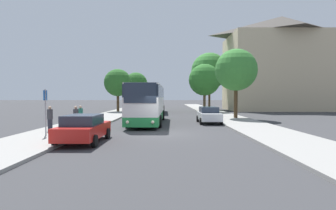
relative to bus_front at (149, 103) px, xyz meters
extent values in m
plane|color=#38383A|center=(1.56, -6.53, -1.85)|extent=(300.00, 300.00, 0.00)
cube|color=gray|center=(-5.44, -6.53, -1.77)|extent=(4.00, 120.00, 0.15)
cube|color=gray|center=(8.56, -6.53, -1.77)|extent=(4.00, 120.00, 0.15)
cube|color=#C6B28E|center=(22.11, 22.95, 4.77)|extent=(18.64, 11.48, 13.23)
pyramid|color=#423D38|center=(22.11, 22.95, 13.11)|extent=(18.64, 11.48, 3.44)
cube|color=#238942|center=(0.00, 0.01, -1.22)|extent=(2.75, 11.17, 0.70)
cube|color=silver|center=(0.00, 0.01, -0.16)|extent=(2.75, 11.17, 1.42)
cube|color=#232D3D|center=(0.00, 0.01, 1.02)|extent=(2.78, 10.95, 0.95)
cube|color=silver|center=(0.00, 0.01, 1.56)|extent=(2.70, 10.95, 0.12)
cube|color=#232D3D|center=(-0.10, -5.58, 0.87)|extent=(2.30, 0.10, 1.45)
sphere|color=#F4EAC1|center=(-0.99, -5.58, -1.19)|extent=(0.24, 0.24, 0.24)
sphere|color=#F4EAC1|center=(0.79, -5.62, -1.19)|extent=(0.24, 0.24, 0.24)
cylinder|color=black|center=(-1.34, -3.30, -1.35)|extent=(0.32, 1.01, 1.00)
cylinder|color=black|center=(1.22, -3.35, -1.35)|extent=(0.32, 1.01, 1.00)
cylinder|color=black|center=(-1.22, 3.38, -1.35)|extent=(0.32, 1.01, 1.00)
cylinder|color=black|center=(1.34, 3.33, -1.35)|extent=(0.32, 1.01, 1.00)
cube|color=#2D519E|center=(-0.03, 15.38, -1.22)|extent=(2.51, 10.14, 0.70)
cube|color=silver|center=(-0.03, 15.38, -0.24)|extent=(2.51, 10.14, 1.27)
cube|color=#232D3D|center=(-0.03, 15.38, 0.87)|extent=(2.53, 9.94, 0.95)
cube|color=silver|center=(-0.03, 15.38, 1.40)|extent=(2.46, 9.94, 0.12)
cube|color=#232D3D|center=(0.02, 10.29, 0.72)|extent=(2.17, 0.08, 1.45)
sphere|color=#F4EAC1|center=(-0.82, 10.26, -1.19)|extent=(0.24, 0.24, 0.24)
sphere|color=#F4EAC1|center=(0.86, 10.28, -1.19)|extent=(0.24, 0.24, 0.24)
cylinder|color=black|center=(-1.21, 12.33, -1.35)|extent=(0.31, 1.00, 1.00)
cylinder|color=black|center=(1.20, 12.36, -1.35)|extent=(0.31, 1.00, 1.00)
cylinder|color=black|center=(-1.27, 18.40, -1.35)|extent=(0.31, 1.00, 1.00)
cylinder|color=black|center=(1.14, 18.43, -1.35)|extent=(0.31, 1.00, 1.00)
cube|color=red|center=(-2.63, -10.01, -1.20)|extent=(1.95, 4.19, 0.67)
cube|color=#232D3D|center=(-2.63, -10.17, -0.61)|extent=(1.70, 2.19, 0.52)
cylinder|color=black|center=(-3.56, -8.70, -1.54)|extent=(0.21, 0.62, 0.62)
cylinder|color=black|center=(-1.67, -8.73, -1.54)|extent=(0.21, 0.62, 0.62)
cylinder|color=black|center=(-3.59, -11.29, -1.54)|extent=(0.21, 0.62, 0.62)
cylinder|color=black|center=(-1.70, -11.31, -1.54)|extent=(0.21, 0.62, 0.62)
cube|color=silver|center=(5.63, 0.02, -1.21)|extent=(1.77, 4.10, 0.67)
cube|color=#232D3D|center=(5.63, 0.19, -0.61)|extent=(1.56, 2.13, 0.53)
cylinder|color=black|center=(6.51, -1.25, -1.54)|extent=(0.20, 0.62, 0.62)
cylinder|color=black|center=(4.75, -1.25, -1.54)|extent=(0.20, 0.62, 0.62)
cylinder|color=black|center=(6.51, 1.29, -1.54)|extent=(0.20, 0.62, 0.62)
cylinder|color=black|center=(4.75, 1.29, -1.54)|extent=(0.20, 0.62, 0.62)
cylinder|color=gray|center=(-5.46, -8.34, -0.33)|extent=(0.08, 0.08, 2.74)
cube|color=#1E56A3|center=(-5.46, -8.34, 0.69)|extent=(0.03, 0.45, 0.60)
cylinder|color=#23232D|center=(-4.61, -5.62, -1.31)|extent=(0.30, 0.30, 0.78)
cylinder|color=#333338|center=(-4.61, -5.62, -0.59)|extent=(0.36, 0.36, 0.65)
sphere|color=tan|center=(-4.61, -5.62, -0.16)|extent=(0.21, 0.21, 0.21)
cylinder|color=#23232D|center=(-4.71, -4.34, -1.31)|extent=(0.30, 0.30, 0.77)
cylinder|color=#236656|center=(-4.71, -4.34, -0.60)|extent=(0.36, 0.36, 0.64)
sphere|color=tan|center=(-4.71, -4.34, -0.18)|extent=(0.21, 0.21, 0.21)
cylinder|color=#23232D|center=(-6.02, -6.53, -1.30)|extent=(0.30, 0.30, 0.80)
cylinder|color=#333338|center=(-6.02, -6.53, -0.57)|extent=(0.36, 0.36, 0.66)
sphere|color=tan|center=(-6.02, -6.53, -0.13)|extent=(0.22, 0.22, 0.22)
cylinder|color=#47331E|center=(-4.52, 28.26, -0.17)|extent=(0.40, 0.40, 3.05)
sphere|color=#286023|center=(-4.52, 28.26, 3.08)|extent=(4.60, 4.60, 4.60)
cylinder|color=#47331E|center=(-5.83, 16.24, -0.27)|extent=(0.40, 0.40, 2.85)
sphere|color=#286023|center=(-5.83, 16.24, 2.72)|extent=(4.18, 4.18, 4.18)
cylinder|color=brown|center=(7.41, 15.80, -0.19)|extent=(0.40, 0.40, 3.02)
sphere|color=#2D7028|center=(7.41, 15.80, 3.12)|extent=(4.79, 4.79, 4.79)
cylinder|color=#47331E|center=(9.48, 24.19, 0.53)|extent=(0.40, 0.40, 4.46)
sphere|color=#387F33|center=(9.48, 24.19, 5.26)|extent=(6.66, 6.66, 6.66)
cylinder|color=#47331E|center=(9.18, 4.23, 0.04)|extent=(0.40, 0.40, 3.48)
sphere|color=#387F33|center=(9.18, 4.23, 3.46)|extent=(4.48, 4.48, 4.48)
camera|label=1|loc=(1.87, -23.96, 0.64)|focal=28.00mm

